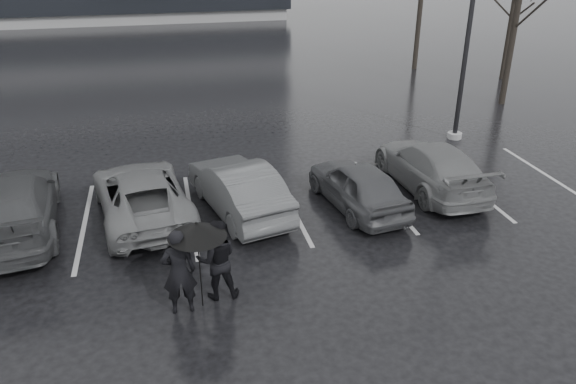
# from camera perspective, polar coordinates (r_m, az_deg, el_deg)

# --- Properties ---
(ground) EXTENTS (160.00, 160.00, 0.00)m
(ground) POSITION_cam_1_polar(r_m,az_deg,el_deg) (13.75, 0.11, -5.98)
(ground) COLOR black
(ground) RESTS_ON ground
(car_main) EXTENTS (2.15, 4.10, 1.33)m
(car_main) POSITION_cam_1_polar(r_m,az_deg,el_deg) (15.65, 7.12, 0.69)
(car_main) COLOR black
(car_main) RESTS_ON ground
(car_west_a) EXTENTS (2.52, 4.59, 1.43)m
(car_west_a) POSITION_cam_1_polar(r_m,az_deg,el_deg) (15.33, -5.05, 0.46)
(car_west_a) COLOR #2F2F31
(car_west_a) RESTS_ON ground
(car_west_b) EXTENTS (2.97, 5.12, 1.34)m
(car_west_b) POSITION_cam_1_polar(r_m,az_deg,el_deg) (15.50, -14.66, -0.21)
(car_west_b) COLOR #47474A
(car_west_b) RESTS_ON ground
(car_west_c) EXTENTS (2.72, 5.39, 1.50)m
(car_west_c) POSITION_cam_1_polar(r_m,az_deg,el_deg) (15.86, -26.14, -1.20)
(car_west_c) COLOR black
(car_west_c) RESTS_ON ground
(car_east) EXTENTS (2.11, 4.85, 1.39)m
(car_east) POSITION_cam_1_polar(r_m,az_deg,el_deg) (17.26, 14.30, 2.62)
(car_east) COLOR #47474A
(car_east) RESTS_ON ground
(pedestrian_left) EXTENTS (0.70, 0.47, 1.89)m
(pedestrian_left) POSITION_cam_1_polar(r_m,az_deg,el_deg) (11.48, -11.02, -7.98)
(pedestrian_left) COLOR black
(pedestrian_left) RESTS_ON ground
(pedestrian_right) EXTENTS (0.90, 0.72, 1.80)m
(pedestrian_right) POSITION_cam_1_polar(r_m,az_deg,el_deg) (11.83, -7.23, -6.81)
(pedestrian_right) COLOR black
(pedestrian_right) RESTS_ON ground
(umbrella) EXTENTS (1.17, 1.17, 1.98)m
(umbrella) POSITION_cam_1_polar(r_m,az_deg,el_deg) (11.10, -9.24, -3.84)
(umbrella) COLOR black
(umbrella) RESTS_ON ground
(lamp_post) EXTENTS (0.53, 0.53, 9.63)m
(lamp_post) POSITION_cam_1_polar(r_m,az_deg,el_deg) (20.83, 18.08, 16.70)
(lamp_post) COLOR gray
(lamp_post) RESTS_ON ground
(stall_stripes) EXTENTS (19.72, 5.00, 0.00)m
(stall_stripes) POSITION_cam_1_polar(r_m,az_deg,el_deg) (15.77, -4.78, -1.66)
(stall_stripes) COLOR #A6A6A8
(stall_stripes) RESTS_ON ground
(tree_east) EXTENTS (0.26, 0.26, 8.00)m
(tree_east) POSITION_cam_1_polar(r_m,az_deg,el_deg) (26.14, 22.27, 16.77)
(tree_east) COLOR black
(tree_east) RESTS_ON ground
(tree_ne) EXTENTS (0.26, 0.26, 7.00)m
(tree_ne) POSITION_cam_1_polar(r_m,az_deg,el_deg) (30.88, 21.93, 16.98)
(tree_ne) COLOR black
(tree_ne) RESTS_ON ground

